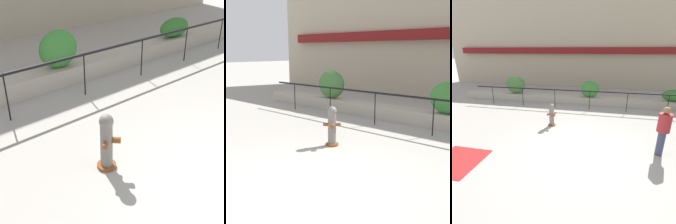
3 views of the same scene
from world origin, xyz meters
TOP-DOWN VIEW (x-y plane):
  - ground_plane at (0.00, 0.00)m, footprint 120.00×120.00m
  - planter_wall_low at (0.00, 6.00)m, footprint 18.00×0.70m
  - fence_railing_segment at (-0.00, 4.90)m, footprint 15.00×0.05m
  - hedge_bush_0 at (-5.28, 6.00)m, footprint 1.38×0.70m
  - hedge_bush_1 at (-0.06, 6.00)m, footprint 1.18×0.60m
  - fire_hydrant at (-1.57, 2.14)m, footprint 0.50×0.50m

SIDE VIEW (x-z plane):
  - ground_plane at x=0.00m, z-range 0.00..0.00m
  - planter_wall_low at x=0.00m, z-range 0.00..0.50m
  - fire_hydrant at x=-1.57m, z-range 0.01..1.09m
  - fence_railing_segment at x=0.00m, z-range 0.44..1.59m
  - hedge_bush_1 at x=-0.06m, z-range 0.50..1.55m
  - hedge_bush_0 at x=-5.28m, z-range 0.50..1.70m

